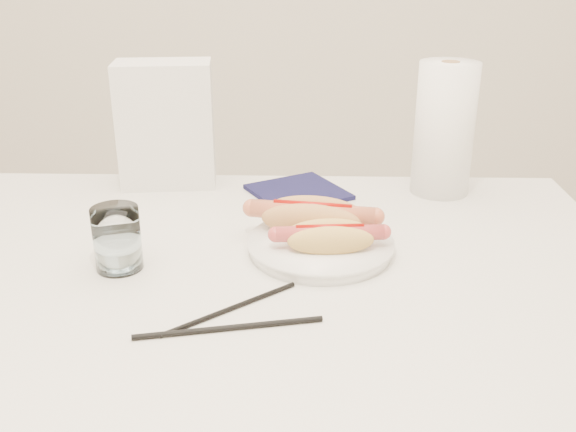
{
  "coord_description": "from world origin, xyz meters",
  "views": [
    {
      "loc": [
        0.09,
        -0.87,
        1.2
      ],
      "look_at": [
        0.07,
        0.02,
        0.82
      ],
      "focal_mm": 40.48,
      "sensor_mm": 36.0,
      "label": 1
    }
  ],
  "objects_px": {
    "hotdog_left": "(312,217)",
    "napkin_box": "(166,125)",
    "table": "(243,298)",
    "water_glass": "(117,239)",
    "plate": "(320,247)",
    "hotdog_right": "(330,237)",
    "paper_towel_roll": "(444,129)"
  },
  "relations": [
    {
      "from": "napkin_box",
      "to": "water_glass",
      "type": "bearing_deg",
      "value": -96.84
    },
    {
      "from": "water_glass",
      "to": "napkin_box",
      "type": "distance_m",
      "value": 0.38
    },
    {
      "from": "napkin_box",
      "to": "paper_towel_roll",
      "type": "distance_m",
      "value": 0.53
    },
    {
      "from": "hotdog_left",
      "to": "hotdog_right",
      "type": "bearing_deg",
      "value": -60.1
    },
    {
      "from": "table",
      "to": "plate",
      "type": "xyz_separation_m",
      "value": [
        0.12,
        0.04,
        0.07
      ]
    },
    {
      "from": "paper_towel_roll",
      "to": "hotdog_right",
      "type": "bearing_deg",
      "value": -126.16
    },
    {
      "from": "plate",
      "to": "water_glass",
      "type": "height_order",
      "value": "water_glass"
    },
    {
      "from": "paper_towel_roll",
      "to": "water_glass",
      "type": "bearing_deg",
      "value": -147.77
    },
    {
      "from": "table",
      "to": "napkin_box",
      "type": "xyz_separation_m",
      "value": [
        -0.18,
        0.35,
        0.18
      ]
    },
    {
      "from": "table",
      "to": "napkin_box",
      "type": "distance_m",
      "value": 0.43
    },
    {
      "from": "hotdog_right",
      "to": "water_glass",
      "type": "height_order",
      "value": "water_glass"
    },
    {
      "from": "table",
      "to": "plate",
      "type": "distance_m",
      "value": 0.14
    },
    {
      "from": "hotdog_left",
      "to": "water_glass",
      "type": "relative_size",
      "value": 2.09
    },
    {
      "from": "plate",
      "to": "napkin_box",
      "type": "xyz_separation_m",
      "value": [
        -0.3,
        0.31,
        0.11
      ]
    },
    {
      "from": "plate",
      "to": "water_glass",
      "type": "distance_m",
      "value": 0.31
    },
    {
      "from": "table",
      "to": "napkin_box",
      "type": "bearing_deg",
      "value": 116.74
    },
    {
      "from": "table",
      "to": "napkin_box",
      "type": "relative_size",
      "value": 4.97
    },
    {
      "from": "plate",
      "to": "hotdog_left",
      "type": "relative_size",
      "value": 1.09
    },
    {
      "from": "table",
      "to": "hotdog_right",
      "type": "bearing_deg",
      "value": 6.27
    },
    {
      "from": "table",
      "to": "paper_towel_roll",
      "type": "xyz_separation_m",
      "value": [
        0.35,
        0.32,
        0.18
      ]
    },
    {
      "from": "hotdog_right",
      "to": "napkin_box",
      "type": "xyz_separation_m",
      "value": [
        -0.31,
        0.34,
        0.08
      ]
    },
    {
      "from": "plate",
      "to": "paper_towel_roll",
      "type": "xyz_separation_m",
      "value": [
        0.23,
        0.28,
        0.12
      ]
    },
    {
      "from": "plate",
      "to": "napkin_box",
      "type": "relative_size",
      "value": 0.91
    },
    {
      "from": "plate",
      "to": "hotdog_right",
      "type": "relative_size",
      "value": 1.34
    },
    {
      "from": "table",
      "to": "water_glass",
      "type": "bearing_deg",
      "value": -174.31
    },
    {
      "from": "hotdog_left",
      "to": "napkin_box",
      "type": "relative_size",
      "value": 0.83
    },
    {
      "from": "hotdog_left",
      "to": "napkin_box",
      "type": "bearing_deg",
      "value": 145.18
    },
    {
      "from": "plate",
      "to": "hotdog_left",
      "type": "bearing_deg",
      "value": 108.04
    },
    {
      "from": "water_glass",
      "to": "paper_towel_roll",
      "type": "distance_m",
      "value": 0.64
    },
    {
      "from": "hotdog_right",
      "to": "napkin_box",
      "type": "distance_m",
      "value": 0.46
    },
    {
      "from": "table",
      "to": "paper_towel_roll",
      "type": "relative_size",
      "value": 4.83
    },
    {
      "from": "napkin_box",
      "to": "table",
      "type": "bearing_deg",
      "value": -69.54
    }
  ]
}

